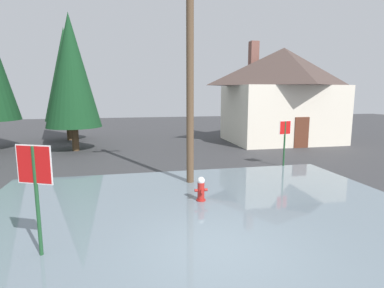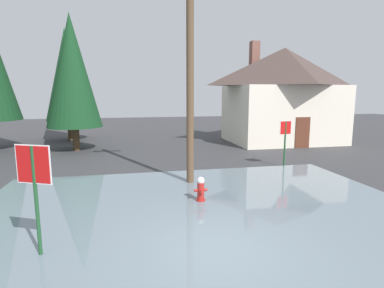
{
  "view_description": "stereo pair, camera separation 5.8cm",
  "coord_description": "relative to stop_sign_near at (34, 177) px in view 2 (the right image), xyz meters",
  "views": [
    {
      "loc": [
        -1.98,
        -6.28,
        3.52
      ],
      "look_at": [
        0.44,
        5.01,
        1.63
      ],
      "focal_mm": 29.21,
      "sensor_mm": 36.0,
      "label": 1
    },
    {
      "loc": [
        -1.93,
        -6.29,
        3.52
      ],
      "look_at": [
        0.44,
        5.01,
        1.63
      ],
      "focal_mm": 29.21,
      "sensor_mm": 36.0,
      "label": 2
    }
  ],
  "objects": [
    {
      "name": "ground_plane",
      "position": [
        3.85,
        -0.55,
        -1.84
      ],
      "size": [
        80.0,
        80.0,
        0.1
      ],
      "primitive_type": "cube",
      "color": "#38383A"
    },
    {
      "name": "flood_puddle",
      "position": [
        4.05,
        1.5,
        -1.76
      ],
      "size": [
        13.41,
        10.29,
        0.06
      ],
      "primitive_type": "cube",
      "color": "slate",
      "rests_on": "ground"
    },
    {
      "name": "lane_stop_bar",
      "position": [
        3.23,
        -1.63,
        -1.78
      ],
      "size": [
        4.34,
        0.72,
        0.01
      ],
      "primitive_type": "cube",
      "rotation": [
        0.0,
        0.0,
        0.1
      ],
      "color": "silver",
      "rests_on": "ground"
    },
    {
      "name": "stop_sign_near",
      "position": [
        0.0,
        0.0,
        0.0
      ],
      "size": [
        0.76,
        0.37,
        2.47
      ],
      "color": "#1E4C28",
      "rests_on": "ground"
    },
    {
      "name": "fire_hydrant",
      "position": [
        4.2,
        2.63,
        -1.37
      ],
      "size": [
        0.43,
        0.37,
        0.85
      ],
      "color": "#AD231E",
      "rests_on": "ground"
    },
    {
      "name": "utility_pole",
      "position": [
        4.3,
        4.81,
        2.84
      ],
      "size": [
        1.6,
        0.28,
        8.9
      ],
      "color": "brown",
      "rests_on": "ground"
    },
    {
      "name": "stop_sign_far",
      "position": [
        9.28,
        6.62,
        -0.22
      ],
      "size": [
        0.64,
        0.16,
        2.23
      ],
      "color": "#1E4C28",
      "rests_on": "ground"
    },
    {
      "name": "house",
      "position": [
        12.99,
        14.03,
        1.68
      ],
      "size": [
        8.06,
        6.04,
        7.2
      ],
      "color": "silver",
      "rests_on": "ground"
    },
    {
      "name": "pine_tree_tall_left",
      "position": [
        -2.27,
        18.08,
        3.05
      ],
      "size": [
        3.29,
        3.29,
        8.22
      ],
      "color": "#4C3823",
      "rests_on": "ground"
    },
    {
      "name": "pine_tree_far_center",
      "position": [
        -1.16,
        13.24,
        3.02
      ],
      "size": [
        3.27,
        3.27,
        8.17
      ],
      "color": "#4C3823",
      "rests_on": "ground"
    }
  ]
}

